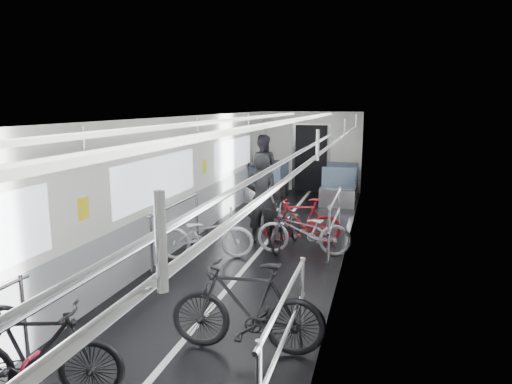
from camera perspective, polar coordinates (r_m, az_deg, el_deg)
car_shell at (r=8.86m, az=1.88°, el=1.25°), size 3.02×14.01×2.41m
bike_left_mid at (r=4.65m, az=-25.91°, el=-17.76°), size 1.61×0.89×0.93m
bike_left_far at (r=7.88m, az=-6.28°, el=-5.28°), size 1.72×1.08×0.85m
bike_right_near at (r=4.98m, az=-1.12°, el=-14.19°), size 1.72×0.62×1.01m
bike_right_mid at (r=8.08m, az=6.01°, el=-4.82°), size 1.70×0.73×0.87m
bike_right_far at (r=8.67m, az=5.75°, el=-3.65°), size 1.52×0.68×0.88m
bike_aisle at (r=8.46m, az=3.94°, el=-4.27°), size 0.73×1.59×0.80m
person_standing at (r=8.56m, az=0.73°, el=-0.88°), size 0.67×0.47×1.73m
person_seated at (r=12.57m, az=0.76°, el=3.08°), size 0.96×0.80×1.80m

